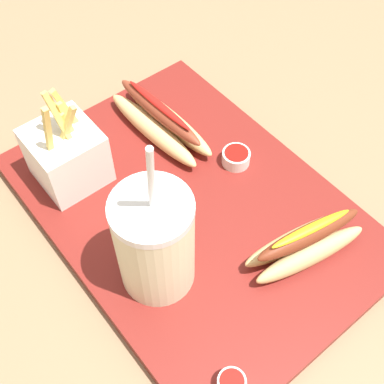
{
  "coord_description": "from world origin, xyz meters",
  "views": [
    {
      "loc": [
        0.3,
        -0.24,
        0.58
      ],
      "look_at": [
        0.0,
        0.0,
        0.05
      ],
      "focal_mm": 47.04,
      "sensor_mm": 36.0,
      "label": 1
    }
  ],
  "objects_px": {
    "fries_basket": "(67,155)",
    "hot_dog_1": "(306,243)",
    "hot_dog_2": "(160,121)",
    "ketchup_cup_1": "(236,157)",
    "ketchup_cup_2": "(232,383)",
    "soda_cup": "(155,243)"
  },
  "relations": [
    {
      "from": "fries_basket",
      "to": "hot_dog_1",
      "type": "xyz_separation_m",
      "value": [
        0.29,
        0.16,
        -0.02
      ]
    },
    {
      "from": "hot_dog_1",
      "to": "hot_dog_2",
      "type": "distance_m",
      "value": 0.28
    },
    {
      "from": "fries_basket",
      "to": "hot_dog_1",
      "type": "bearing_deg",
      "value": 28.9
    },
    {
      "from": "hot_dog_2",
      "to": "ketchup_cup_1",
      "type": "bearing_deg",
      "value": 22.49
    },
    {
      "from": "hot_dog_1",
      "to": "ketchup_cup_2",
      "type": "bearing_deg",
      "value": -70.0
    },
    {
      "from": "hot_dog_1",
      "to": "ketchup_cup_2",
      "type": "xyz_separation_m",
      "value": [
        0.06,
        -0.18,
        -0.02
      ]
    },
    {
      "from": "soda_cup",
      "to": "fries_basket",
      "type": "xyz_separation_m",
      "value": [
        -0.2,
        -0.0,
        -0.03
      ]
    },
    {
      "from": "ketchup_cup_2",
      "to": "soda_cup",
      "type": "bearing_deg",
      "value": 172.92
    },
    {
      "from": "ketchup_cup_1",
      "to": "ketchup_cup_2",
      "type": "relative_size",
      "value": 1.28
    },
    {
      "from": "fries_basket",
      "to": "ketchup_cup_2",
      "type": "bearing_deg",
      "value": -2.74
    },
    {
      "from": "fries_basket",
      "to": "hot_dog_2",
      "type": "xyz_separation_m",
      "value": [
        0.01,
        0.15,
        -0.02
      ]
    },
    {
      "from": "soda_cup",
      "to": "ketchup_cup_2",
      "type": "xyz_separation_m",
      "value": [
        0.16,
        -0.02,
        -0.06
      ]
    },
    {
      "from": "soda_cup",
      "to": "hot_dog_2",
      "type": "height_order",
      "value": "soda_cup"
    },
    {
      "from": "hot_dog_2",
      "to": "ketchup_cup_2",
      "type": "bearing_deg",
      "value": -25.38
    },
    {
      "from": "ketchup_cup_1",
      "to": "ketchup_cup_2",
      "type": "height_order",
      "value": "ketchup_cup_1"
    },
    {
      "from": "soda_cup",
      "to": "hot_dog_1",
      "type": "relative_size",
      "value": 1.51
    },
    {
      "from": "soda_cup",
      "to": "hot_dog_1",
      "type": "height_order",
      "value": "soda_cup"
    },
    {
      "from": "hot_dog_2",
      "to": "ketchup_cup_2",
      "type": "relative_size",
      "value": 6.19
    },
    {
      "from": "fries_basket",
      "to": "ketchup_cup_2",
      "type": "height_order",
      "value": "fries_basket"
    },
    {
      "from": "soda_cup",
      "to": "ketchup_cup_1",
      "type": "relative_size",
      "value": 6.17
    },
    {
      "from": "fries_basket",
      "to": "ketchup_cup_1",
      "type": "relative_size",
      "value": 3.93
    },
    {
      "from": "soda_cup",
      "to": "hot_dog_2",
      "type": "bearing_deg",
      "value": 142.57
    }
  ]
}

